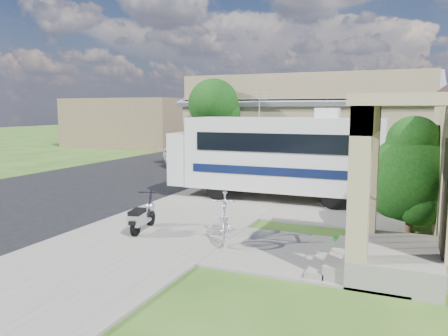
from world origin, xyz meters
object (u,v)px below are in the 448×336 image
at_px(scooter, 142,217).
at_px(garden_hose, 343,243).
at_px(bicycle, 225,219).
at_px(motorhome, 277,154).
at_px(van, 242,141).
at_px(pickup_truck, 210,150).
at_px(shrub, 415,174).

bearing_deg(scooter, garden_hose, -0.99).
xyz_separation_m(bicycle, garden_hose, (2.67, 0.61, -0.45)).
distance_m(motorhome, van, 17.23).
bearing_deg(scooter, pickup_truck, 96.89).
distance_m(shrub, scooter, 6.94).
bearing_deg(pickup_truck, bicycle, 121.58).
xyz_separation_m(motorhome, shrub, (4.37, -2.81, -0.08)).
bearing_deg(van, motorhome, -63.37).
xyz_separation_m(shrub, bicycle, (-4.13, -2.43, -0.98)).
bearing_deg(motorhome, shrub, -34.06).
bearing_deg(garden_hose, motorhome, 122.22).
bearing_deg(motorhome, scooter, -110.83).
distance_m(motorhome, scooter, 5.94).
distance_m(shrub, van, 21.78).
height_order(shrub, garden_hose, shrub).
xyz_separation_m(shrub, pickup_truck, (-10.71, 10.92, -0.71)).
relative_size(motorhome, van, 1.31).
bearing_deg(shrub, bicycle, -149.49).
relative_size(scooter, pickup_truck, 0.24).
bearing_deg(bicycle, van, 88.38).
height_order(bicycle, garden_hose, bicycle).
bearing_deg(van, pickup_truck, -81.78).
bearing_deg(bicycle, motorhome, 71.51).
height_order(scooter, pickup_truck, pickup_truck).
height_order(pickup_truck, garden_hose, pickup_truck).
bearing_deg(pickup_truck, garden_hose, 131.34).
bearing_deg(garden_hose, van, 116.41).
bearing_deg(garden_hose, bicycle, -167.06).
xyz_separation_m(shrub, scooter, (-6.31, -2.68, -1.09)).
relative_size(shrub, pickup_truck, 0.51).
height_order(scooter, bicycle, bicycle).
xyz_separation_m(shrub, van, (-11.53, 18.46, -0.71)).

